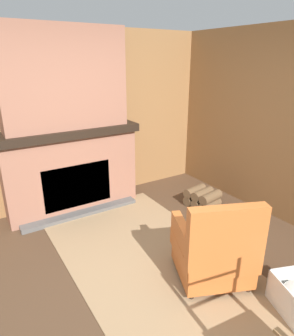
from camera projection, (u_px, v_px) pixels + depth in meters
name	position (u px, v px, depth m)	size (l,w,h in m)	color
ground_plane	(149.00, 293.00, 2.87)	(14.00, 14.00, 0.00)	#4C3523
wood_panel_wall_left	(62.00, 121.00, 4.29)	(0.06, 5.22, 2.54)	olive
fireplace_hearth	(72.00, 170.00, 4.31)	(0.66, 1.96, 1.22)	#93604C
chimney_breast	(63.00, 78.00, 3.88)	(0.39, 1.64, 1.31)	#93604C
area_rug	(165.00, 274.00, 3.12)	(3.63, 1.68, 0.01)	#997A56
armchair	(214.00, 251.00, 2.93)	(0.89, 0.91, 0.94)	#C6662D
firewood_stack	(202.00, 198.00, 4.51)	(0.50, 0.45, 0.27)	brown
oil_lamp_vase	(48.00, 122.00, 3.98)	(0.09, 0.09, 0.29)	#47708E
storage_case	(94.00, 120.00, 4.33)	(0.17, 0.22, 0.12)	brown
decorative_plate_on_mantel	(70.00, 117.00, 4.14)	(0.07, 0.27, 0.27)	red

